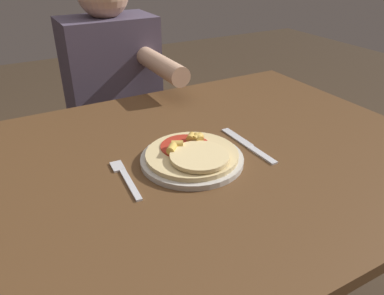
# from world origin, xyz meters

# --- Properties ---
(dining_table) EXTENTS (1.27, 0.94, 0.76)m
(dining_table) POSITION_xyz_m (0.00, 0.00, 0.66)
(dining_table) COLOR brown
(dining_table) RESTS_ON ground_plane
(plate) EXTENTS (0.25, 0.25, 0.01)m
(plate) POSITION_xyz_m (-0.03, -0.02, 0.77)
(plate) COLOR beige
(plate) RESTS_ON dining_table
(pizza) EXTENTS (0.23, 0.23, 0.04)m
(pizza) POSITION_xyz_m (-0.03, -0.03, 0.78)
(pizza) COLOR #E0C689
(pizza) RESTS_ON plate
(fork) EXTENTS (0.03, 0.18, 0.00)m
(fork) POSITION_xyz_m (-0.20, -0.01, 0.76)
(fork) COLOR silver
(fork) RESTS_ON dining_table
(knife) EXTENTS (0.02, 0.22, 0.00)m
(knife) POSITION_xyz_m (0.14, -0.03, 0.76)
(knife) COLOR silver
(knife) RESTS_ON dining_table
(person_diner) EXTENTS (0.36, 0.52, 1.17)m
(person_diner) POSITION_xyz_m (0.02, 0.73, 0.68)
(person_diner) COLOR #2D2D38
(person_diner) RESTS_ON ground_plane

